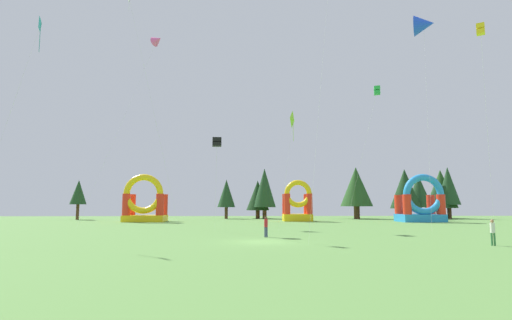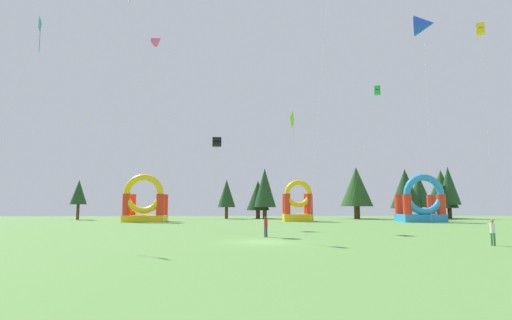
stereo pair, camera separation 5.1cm
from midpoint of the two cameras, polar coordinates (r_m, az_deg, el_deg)
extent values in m
plane|color=#5B8C42|center=(29.46, 0.81, -11.60)|extent=(120.00, 120.00, 0.00)
cube|color=yellow|center=(38.66, 29.42, 15.63)|extent=(0.83, 0.83, 0.40)
cube|color=yellow|center=(38.83, 29.38, 16.29)|extent=(0.83, 0.83, 0.40)
cylinder|color=silver|center=(38.51, 30.19, 3.10)|extent=(2.22, 3.36, 16.87)
pyramid|color=#8CD826|center=(43.43, 5.48, 5.65)|extent=(0.78, 1.39, 1.39)
cylinder|color=#8CD826|center=(43.24, 5.36, 4.18)|extent=(0.04, 0.04, 2.27)
cylinder|color=silver|center=(42.18, 4.33, -2.02)|extent=(1.73, 0.76, 11.68)
cone|color=#EA599E|center=(62.92, -13.84, 16.27)|extent=(2.16, 2.12, 1.73)
cylinder|color=silver|center=(55.28, -18.54, 5.11)|extent=(6.44, 9.89, 26.64)
cube|color=green|center=(58.41, 16.93, 9.18)|extent=(1.00, 1.00, 0.52)
cube|color=green|center=(58.58, 16.91, 9.78)|extent=(1.00, 1.00, 0.52)
cylinder|color=silver|center=(56.66, 14.91, 0.47)|extent=(4.41, 1.25, 18.32)
cone|color=blue|center=(51.78, 22.86, 17.38)|extent=(2.98, 3.07, 2.38)
cylinder|color=silver|center=(45.99, 23.31, 5.29)|extent=(2.30, 4.43, 23.08)
cylinder|color=white|center=(49.49, -17.61, 20.37)|extent=(0.04, 0.04, 1.47)
cylinder|color=silver|center=(48.35, -14.17, 5.84)|extent=(4.77, 7.35, 25.42)
cylinder|color=silver|center=(32.98, 9.27, 10.87)|extent=(3.46, 6.69, 24.82)
cube|color=black|center=(37.90, -5.57, 2.24)|extent=(0.91, 0.91, 0.37)
cube|color=black|center=(37.97, -5.57, 2.90)|extent=(0.91, 0.91, 0.37)
cylinder|color=silver|center=(39.09, -5.72, -3.98)|extent=(0.34, 3.14, 8.55)
pyramid|color=#0C7F7A|center=(39.36, -28.22, 16.59)|extent=(0.78, 0.97, 1.03)
cylinder|color=#0C7F7A|center=(38.92, -28.42, 14.99)|extent=(0.04, 0.04, 2.35)
cylinder|color=silver|center=(34.73, -31.92, 4.68)|extent=(1.00, 5.74, 17.54)
cylinder|color=#33723F|center=(31.02, 30.61, -9.71)|extent=(0.16, 0.16, 0.83)
cylinder|color=#33723F|center=(31.05, 30.92, -9.68)|extent=(0.16, 0.16, 0.83)
cylinder|color=silver|center=(30.98, 30.69, -8.32)|extent=(0.38, 0.38, 0.66)
sphere|color=#9E704C|center=(30.96, 30.64, -7.51)|extent=(0.23, 0.23, 0.23)
cylinder|color=navy|center=(33.52, 1.58, -10.24)|extent=(0.16, 0.16, 0.83)
cylinder|color=navy|center=(33.44, 1.34, -10.25)|extent=(0.16, 0.16, 0.83)
cylinder|color=#B21E26|center=(33.43, 1.46, -8.98)|extent=(0.39, 0.39, 0.65)
sphere|color=brown|center=(33.42, 1.45, -8.23)|extent=(0.22, 0.22, 0.22)
cube|color=#268CD8|center=(66.24, 22.39, -7.65)|extent=(6.38, 4.51, 1.15)
cylinder|color=red|center=(63.70, 20.80, -5.94)|extent=(1.26, 1.26, 2.95)
cylinder|color=red|center=(65.82, 24.93, -5.76)|extent=(1.26, 1.26, 2.95)
cylinder|color=red|center=(66.72, 19.73, -5.98)|extent=(1.26, 1.26, 2.95)
cylinder|color=red|center=(68.74, 23.72, -5.81)|extent=(1.26, 1.26, 2.95)
torus|color=#268CD8|center=(64.74, 22.84, -4.55)|extent=(6.12, 1.01, 6.12)
cube|color=yellow|center=(63.93, -15.48, -8.03)|extent=(6.18, 4.20, 0.99)
cylinder|color=red|center=(63.07, -17.97, -6.07)|extent=(1.18, 1.18, 3.21)
cylinder|color=red|center=(61.87, -13.50, -6.21)|extent=(1.18, 1.18, 3.21)
cylinder|color=red|center=(65.98, -17.24, -6.09)|extent=(1.18, 1.18, 3.21)
cylinder|color=red|center=(64.83, -12.95, -6.21)|extent=(1.18, 1.18, 3.21)
torus|color=yellow|center=(62.44, -15.71, -4.67)|extent=(5.94, 0.94, 5.94)
cube|color=yellow|center=(64.00, 5.95, -8.17)|extent=(4.47, 3.54, 1.10)
cylinder|color=red|center=(62.48, 4.50, -6.27)|extent=(0.99, 0.99, 3.17)
cylinder|color=red|center=(62.95, 7.66, -6.23)|extent=(0.99, 0.99, 3.17)
cylinder|color=red|center=(65.02, 4.25, -6.27)|extent=(0.99, 0.99, 3.17)
cylinder|color=red|center=(65.47, 7.30, -6.23)|extent=(0.99, 0.99, 3.17)
torus|color=yellow|center=(62.71, 6.07, -4.80)|extent=(4.27, 0.79, 4.27)
cylinder|color=#4C331E|center=(75.96, -24.05, -6.78)|extent=(0.50, 0.50, 2.61)
cone|color=#1E4221|center=(75.97, -23.93, -4.20)|extent=(2.78, 2.78, 4.23)
cylinder|color=#4C331E|center=(73.81, -4.22, -7.53)|extent=(0.59, 0.59, 2.10)
cone|color=#1E4221|center=(73.81, -4.20, -4.76)|extent=(3.27, 3.27, 5.04)
cylinder|color=#4C331E|center=(74.48, 0.30, -7.76)|extent=(0.76, 0.76, 1.52)
cone|color=#193819|center=(74.47, 0.30, -5.06)|extent=(4.24, 4.24, 5.49)
cylinder|color=#4C331E|center=(73.47, 1.28, -7.56)|extent=(0.74, 0.74, 2.09)
cone|color=#1E4221|center=(73.51, 1.27, -3.97)|extent=(4.13, 4.13, 7.11)
cylinder|color=#4C331E|center=(75.44, 14.24, -7.27)|extent=(1.05, 1.05, 2.26)
cone|color=#234C1E|center=(75.48, 14.14, -3.69)|extent=(5.82, 5.82, 7.15)
cylinder|color=#4C331E|center=(76.73, 20.65, -7.18)|extent=(0.97, 0.97, 1.89)
cone|color=#193819|center=(76.75, 20.53, -3.85)|extent=(5.36, 5.36, 7.05)
cylinder|color=#4C331E|center=(79.14, 22.36, -7.00)|extent=(0.80, 0.80, 2.09)
cone|color=#1E4221|center=(79.15, 22.23, -4.07)|extent=(4.45, 4.45, 6.02)
cylinder|color=#4C331E|center=(81.39, 24.66, -6.89)|extent=(0.81, 0.81, 2.01)
cone|color=#1E4221|center=(81.39, 24.54, -4.28)|extent=(4.47, 4.47, 5.42)
cylinder|color=#4C331E|center=(83.20, 25.06, -6.87)|extent=(1.04, 1.04, 1.94)
cone|color=#234C1E|center=(83.23, 24.91, -3.74)|extent=(5.76, 5.76, 7.17)
cylinder|color=#4C331E|center=(81.94, 25.92, -6.64)|extent=(0.73, 0.73, 2.54)
cone|color=#1E4221|center=(81.99, 25.76, -3.32)|extent=(4.06, 4.06, 6.99)
camera|label=1|loc=(0.03, -89.97, 0.00)|focal=28.05mm
camera|label=2|loc=(0.03, 90.03, 0.00)|focal=28.05mm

